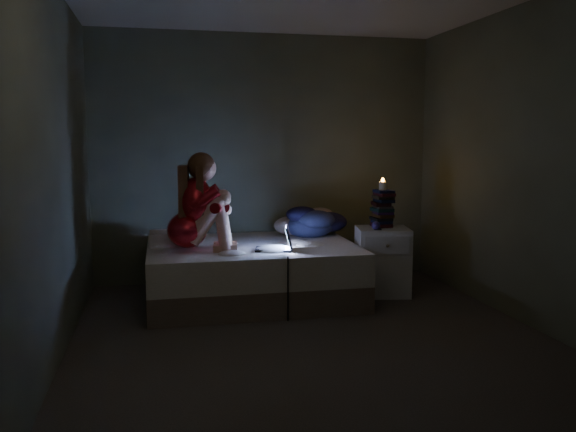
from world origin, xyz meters
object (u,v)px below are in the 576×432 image
object	(u,v)px
bed	(252,272)
candle	(383,187)
laptop	(273,238)
woman	(186,202)
nightstand	(382,261)
phone	(379,229)

from	to	relation	value
bed	candle	distance (m)	1.51
candle	laptop	bearing A→B (deg)	-163.17
woman	laptop	distance (m)	0.82
laptop	candle	xyz separation A→B (m)	(1.15, 0.35, 0.40)
woman	nightstand	bearing A→B (deg)	10.25
bed	nightstand	bearing A→B (deg)	-3.79
woman	laptop	world-z (taller)	woman
bed	woman	distance (m)	0.95
bed	woman	size ratio (longest dim) A/B	2.20
woman	phone	world-z (taller)	woman
bed	woman	world-z (taller)	woman
candle	nightstand	bearing A→B (deg)	-104.36
woman	nightstand	distance (m)	1.98
bed	candle	size ratio (longest dim) A/B	23.99
candle	phone	bearing A→B (deg)	-119.14
phone	laptop	bearing A→B (deg)	-165.27
woman	nightstand	size ratio (longest dim) A/B	1.33
laptop	candle	distance (m)	1.27
woman	candle	size ratio (longest dim) A/B	10.91
bed	laptop	xyz separation A→B (m)	(0.14, -0.34, 0.38)
bed	candle	bearing A→B (deg)	0.30
bed	candle	world-z (taller)	candle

